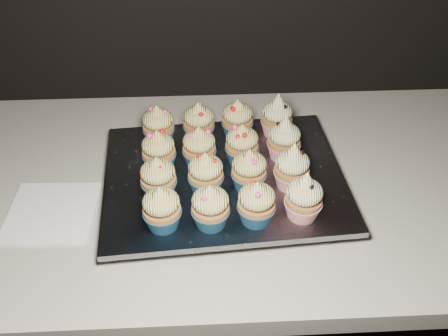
# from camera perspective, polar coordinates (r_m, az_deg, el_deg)

# --- Properties ---
(cabinet) EXTENTS (2.40, 0.60, 0.86)m
(cabinet) POSITION_cam_1_polar(r_m,az_deg,el_deg) (1.33, -1.75, -16.57)
(cabinet) COLOR black
(cabinet) RESTS_ON ground
(worktop) EXTENTS (2.44, 0.64, 0.04)m
(worktop) POSITION_cam_1_polar(r_m,az_deg,el_deg) (0.98, -2.27, -2.05)
(worktop) COLOR beige
(worktop) RESTS_ON cabinet
(napkin) EXTENTS (0.16, 0.16, 0.00)m
(napkin) POSITION_cam_1_polar(r_m,az_deg,el_deg) (0.95, -19.10, -4.82)
(napkin) COLOR white
(napkin) RESTS_ON worktop
(baking_tray) EXTENTS (0.42, 0.33, 0.02)m
(baking_tray) POSITION_cam_1_polar(r_m,az_deg,el_deg) (0.94, 0.00, -1.82)
(baking_tray) COLOR black
(baking_tray) RESTS_ON worktop
(foil_lining) EXTENTS (0.46, 0.37, 0.01)m
(foil_lining) POSITION_cam_1_polar(r_m,az_deg,el_deg) (0.93, 0.00, -1.04)
(foil_lining) COLOR silver
(foil_lining) RESTS_ON baking_tray
(cupcake_0) EXTENTS (0.06, 0.06, 0.08)m
(cupcake_0) POSITION_cam_1_polar(r_m,az_deg,el_deg) (0.81, -7.14, -4.63)
(cupcake_0) COLOR navy
(cupcake_0) RESTS_ON foil_lining
(cupcake_1) EXTENTS (0.06, 0.06, 0.08)m
(cupcake_1) POSITION_cam_1_polar(r_m,az_deg,el_deg) (0.81, -1.56, -4.47)
(cupcake_1) COLOR navy
(cupcake_1) RESTS_ON foil_lining
(cupcake_2) EXTENTS (0.06, 0.06, 0.08)m
(cupcake_2) POSITION_cam_1_polar(r_m,az_deg,el_deg) (0.81, 3.73, -4.05)
(cupcake_2) COLOR navy
(cupcake_2) RESTS_ON foil_lining
(cupcake_3) EXTENTS (0.06, 0.06, 0.10)m
(cupcake_3) POSITION_cam_1_polar(r_m,az_deg,el_deg) (0.83, 9.12, -3.38)
(cupcake_3) COLOR red
(cupcake_3) RESTS_ON foil_lining
(cupcake_4) EXTENTS (0.06, 0.06, 0.08)m
(cupcake_4) POSITION_cam_1_polar(r_m,az_deg,el_deg) (0.87, -7.51, -1.17)
(cupcake_4) COLOR navy
(cupcake_4) RESTS_ON foil_lining
(cupcake_5) EXTENTS (0.06, 0.06, 0.08)m
(cupcake_5) POSITION_cam_1_polar(r_m,az_deg,el_deg) (0.87, -2.11, -0.66)
(cupcake_5) COLOR navy
(cupcake_5) RESTS_ON foil_lining
(cupcake_6) EXTENTS (0.06, 0.06, 0.08)m
(cupcake_6) POSITION_cam_1_polar(r_m,az_deg,el_deg) (0.87, 2.88, -0.29)
(cupcake_6) COLOR navy
(cupcake_6) RESTS_ON foil_lining
(cupcake_7) EXTENTS (0.06, 0.06, 0.10)m
(cupcake_7) POSITION_cam_1_polar(r_m,az_deg,el_deg) (0.88, 7.78, 0.01)
(cupcake_7) COLOR red
(cupcake_7) RESTS_ON foil_lining
(cupcake_8) EXTENTS (0.06, 0.06, 0.08)m
(cupcake_8) POSITION_cam_1_polar(r_m,az_deg,el_deg) (0.92, -7.47, 1.93)
(cupcake_8) COLOR navy
(cupcake_8) RESTS_ON foil_lining
(cupcake_9) EXTENTS (0.06, 0.06, 0.08)m
(cupcake_9) POSITION_cam_1_polar(r_m,az_deg,el_deg) (0.92, -2.85, 2.34)
(cupcake_9) COLOR navy
(cupcake_9) RESTS_ON foil_lining
(cupcake_10) EXTENTS (0.06, 0.06, 0.08)m
(cupcake_10) POSITION_cam_1_polar(r_m,az_deg,el_deg) (0.93, 2.07, 2.66)
(cupcake_10) COLOR navy
(cupcake_10) RESTS_ON foil_lining
(cupcake_11) EXTENTS (0.06, 0.06, 0.10)m
(cupcake_11) POSITION_cam_1_polar(r_m,az_deg,el_deg) (0.95, 6.89, 3.23)
(cupcake_11) COLOR red
(cupcake_11) RESTS_ON foil_lining
(cupcake_12) EXTENTS (0.06, 0.06, 0.08)m
(cupcake_12) POSITION_cam_1_polar(r_m,az_deg,el_deg) (0.99, -7.51, 4.82)
(cupcake_12) COLOR navy
(cupcake_12) RESTS_ON foil_lining
(cupcake_13) EXTENTS (0.06, 0.06, 0.08)m
(cupcake_13) POSITION_cam_1_polar(r_m,az_deg,el_deg) (0.99, -2.90, 5.18)
(cupcake_13) COLOR navy
(cupcake_13) RESTS_ON foil_lining
(cupcake_14) EXTENTS (0.06, 0.06, 0.08)m
(cupcake_14) POSITION_cam_1_polar(r_m,az_deg,el_deg) (1.00, 1.54, 5.55)
(cupcake_14) COLOR navy
(cupcake_14) RESTS_ON foil_lining
(cupcake_15) EXTENTS (0.06, 0.06, 0.10)m
(cupcake_15) POSITION_cam_1_polar(r_m,az_deg,el_deg) (1.01, 6.06, 5.81)
(cupcake_15) COLOR red
(cupcake_15) RESTS_ON foil_lining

